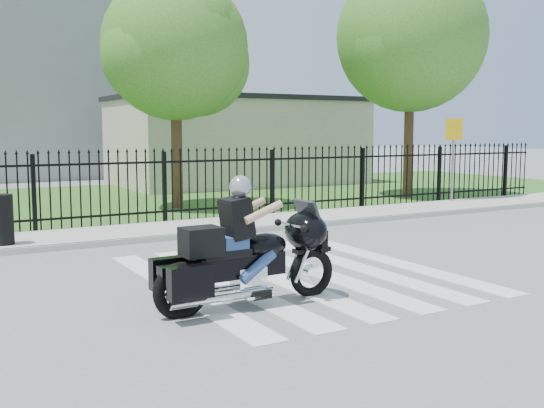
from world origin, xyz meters
TOP-DOWN VIEW (x-y plane):
  - ground at (0.00, 0.00)m, footprint 120.00×120.00m
  - crosswalk at (0.00, 0.00)m, footprint 5.00×5.50m
  - sidewalk at (0.00, 5.00)m, footprint 40.00×2.00m
  - curb at (0.00, 4.00)m, footprint 40.00×0.12m
  - grass_strip at (0.00, 12.00)m, footprint 40.00×12.00m
  - iron_fence at (0.00, 6.00)m, footprint 26.00×0.04m
  - tree_mid at (1.50, 9.00)m, footprint 4.20×4.20m
  - tree_right at (9.50, 8.00)m, footprint 5.00×5.00m
  - building_low at (7.00, 16.00)m, footprint 10.00×6.00m
  - building_low_roof at (7.00, 16.00)m, footprint 10.20×6.20m
  - motorcycle_rider at (-1.58, -1.27)m, footprint 2.69×0.81m
  - traffic_sign at (9.26, 5.69)m, footprint 0.54×0.22m
  - litter_bin at (-3.84, 4.53)m, footprint 0.56×0.56m

SIDE VIEW (x-z plane):
  - ground at x=0.00m, z-range 0.00..0.00m
  - crosswalk at x=0.00m, z-range 0.00..0.01m
  - grass_strip at x=0.00m, z-range 0.00..0.02m
  - sidewalk at x=0.00m, z-range 0.00..0.12m
  - curb at x=0.00m, z-range 0.00..0.12m
  - litter_bin at x=-3.84m, z-range 0.12..1.09m
  - motorcycle_rider at x=-1.58m, z-range -0.16..1.62m
  - iron_fence at x=0.00m, z-range 0.00..1.80m
  - building_low at x=7.00m, z-range 0.00..3.50m
  - traffic_sign at x=9.26m, z-range 0.66..3.21m
  - building_low_roof at x=7.00m, z-range 3.50..3.70m
  - tree_mid at x=1.50m, z-range 1.28..8.06m
  - tree_right at x=9.50m, z-range 1.44..9.34m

